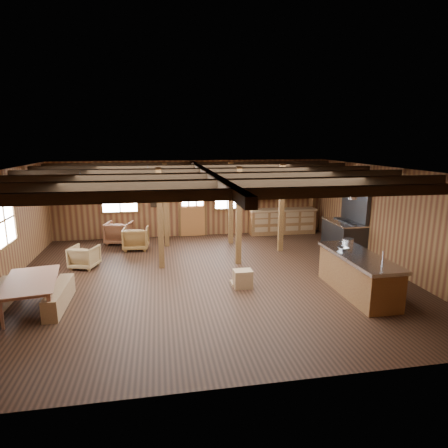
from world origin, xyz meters
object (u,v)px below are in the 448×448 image
Objects in this scene: kitchen_island at (358,274)px; dining_table at (34,294)px; commercial_range at (345,231)px; armchair_a at (136,238)px; armchair_b at (119,233)px; armchair_c at (84,257)px.

kitchen_island reaches higher than dining_table.
commercial_range is (1.38, 3.26, 0.18)m from kitchen_island.
kitchen_island is 7.00m from armchair_a.
commercial_range is 9.00m from dining_table.
kitchen_island is at bearing 142.67° from armchair_a.
kitchen_island is at bearing -102.93° from dining_table.
armchair_a is at bearing 138.49° from kitchen_island.
dining_table is 2.25× the size of armchair_a.
armchair_b is at bearing -50.50° from armchair_a.
armchair_a is (1.89, 4.15, 0.05)m from dining_table.
commercial_range reaches higher than armchair_b.
armchair_b is at bearing -23.80° from dining_table.
kitchen_island is at bearing 173.48° from armchair_c.
armchair_a is 1.04m from armchair_b.
kitchen_island is 1.38× the size of dining_table.
armchair_a is 2.08m from armchair_c.
armchair_a is at bearing -111.68° from armchair_c.
armchair_b reaches higher than dining_table.
armchair_c is (-1.33, -1.61, -0.05)m from armchair_a.
commercial_range is at bearing 172.41° from armchair_a.
armchair_b is (-7.26, 2.17, -0.27)m from commercial_range.
commercial_range is at bearing -160.19° from armchair_c.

